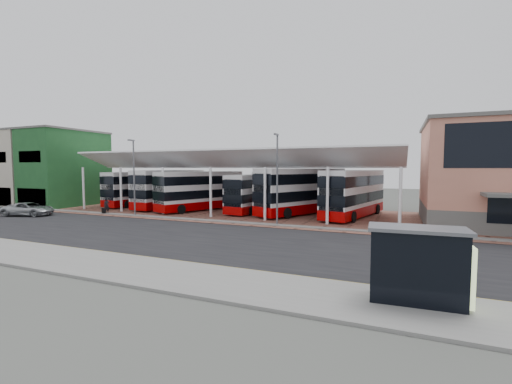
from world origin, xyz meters
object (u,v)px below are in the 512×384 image
bus_3 (256,193)px  bus_4 (302,191)px  silver_car (29,209)px  bus_1 (170,189)px  bus_2 (201,191)px  pedestrian (107,206)px  bus_shelter (427,258)px  bus_5 (354,194)px  bus_0 (141,189)px

bus_3 → bus_4: size_ratio=0.87×
bus_3 → silver_car: (-21.20, -12.50, -1.47)m
bus_1 → bus_2: bearing=-8.6°
bus_4 → bus_2: bearing=-148.5°
pedestrian → bus_shelter: bearing=-92.4°
bus_3 → bus_5: size_ratio=0.89×
bus_1 → bus_2: size_ratio=1.02×
bus_3 → pedestrian: bearing=-143.4°
bus_1 → bus_5: (22.92, 0.18, 0.02)m
bus_4 → bus_5: (5.51, -0.04, -0.10)m
bus_4 → pedestrian: size_ratio=6.79×
bus_1 → bus_2: (5.22, -1.03, -0.06)m
bus_1 → pedestrian: 8.60m
bus_2 → bus_4: size_ratio=0.94×
bus_0 → bus_3: (17.16, -0.25, -0.11)m
bus_0 → bus_4: size_ratio=0.92×
bus_1 → bus_5: bus_5 is taller
bus_0 → bus_5: 28.21m
bus_4 → bus_5: bearing=25.2°
bus_4 → bus_1: bearing=-153.6°
bus_2 → bus_shelter: size_ratio=3.20×
bus_1 → silver_car: 15.40m
bus_1 → bus_3: bus_1 is taller
bus_4 → bus_shelter: size_ratio=3.40×
bus_0 → bus_1: bearing=-1.3°
bus_shelter → bus_3: bearing=122.3°
bus_1 → pedestrian: bus_1 is taller
bus_0 → bus_2: bus_2 is taller
bus_0 → bus_5: bearing=4.4°
bus_2 → bus_3: bearing=34.0°
bus_5 → bus_0: bearing=-167.6°
bus_0 → bus_1: size_ratio=0.95×
bus_0 → bus_3: bus_0 is taller
bus_2 → pedestrian: bus_2 is taller
silver_car → pedestrian: 7.99m
bus_1 → bus_5: size_ratio=0.98×
pedestrian → silver_car: bearing=143.3°
bus_2 → pedestrian: size_ratio=6.38×
bus_2 → bus_5: bearing=26.1°
bus_5 → bus_shelter: 23.56m
bus_3 → bus_4: (5.53, -0.14, 0.35)m
bus_3 → bus_1: bearing=-172.3°
bus_1 → bus_4: (17.41, 0.22, 0.12)m
bus_0 → bus_3: bearing=4.4°
bus_shelter → bus_0: bearing=142.2°
bus_4 → pedestrian: bus_4 is taller
bus_3 → pedestrian: (-14.29, -8.49, -1.24)m
bus_3 → bus_shelter: bearing=-48.9°
bus_2 → bus_4: bus_4 is taller
bus_1 → bus_4: bus_4 is taller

